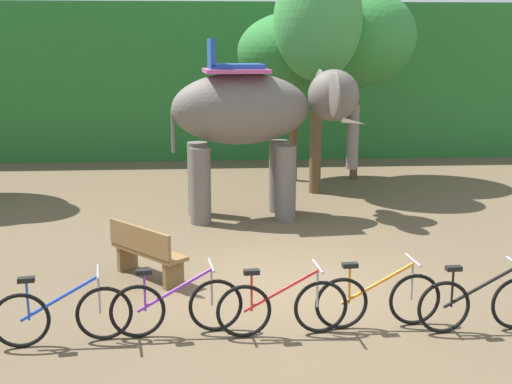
# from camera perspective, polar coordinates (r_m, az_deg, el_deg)

# --- Properties ---
(ground_plane) EXTENTS (80.00, 80.00, 0.00)m
(ground_plane) POSITION_cam_1_polar(r_m,az_deg,el_deg) (10.33, 3.11, -8.23)
(ground_plane) COLOR brown
(foliage_hedge) EXTENTS (36.00, 6.00, 4.97)m
(foliage_hedge) POSITION_cam_1_polar(r_m,az_deg,el_deg) (24.26, -1.18, 9.74)
(foliage_hedge) COLOR #28702D
(foliage_hedge) RESTS_ON ground
(tree_center_left) EXTENTS (3.03, 3.03, 4.51)m
(tree_center_left) POSITION_cam_1_polar(r_m,az_deg,el_deg) (18.00, 3.32, 11.86)
(tree_center_left) COLOR brown
(tree_center_left) RESTS_ON ground
(tree_right) EXTENTS (2.13, 2.13, 5.70)m
(tree_right) POSITION_cam_1_polar(r_m,az_deg,el_deg) (16.49, 5.32, 14.35)
(tree_right) COLOR brown
(tree_right) RESTS_ON ground
(tree_center_right) EXTENTS (3.08, 3.08, 5.16)m
(tree_center_right) POSITION_cam_1_polar(r_m,az_deg,el_deg) (18.36, 8.72, 12.96)
(tree_center_right) COLOR brown
(tree_center_right) RESTS_ON ground
(elephant) EXTENTS (4.20, 2.09, 3.78)m
(elephant) POSITION_cam_1_polar(r_m,az_deg,el_deg) (14.08, 0.04, 6.59)
(elephant) COLOR #665E56
(elephant) RESTS_ON ground
(bike_blue) EXTENTS (1.70, 0.52, 0.92)m
(bike_blue) POSITION_cam_1_polar(r_m,az_deg,el_deg) (8.70, -16.26, -10.07)
(bike_blue) COLOR black
(bike_blue) RESTS_ON ground
(bike_purple) EXTENTS (1.70, 0.52, 0.92)m
(bike_purple) POSITION_cam_1_polar(r_m,az_deg,el_deg) (8.68, -6.82, -9.69)
(bike_purple) COLOR black
(bike_purple) RESTS_ON ground
(bike_red) EXTENTS (1.71, 0.52, 0.92)m
(bike_red) POSITION_cam_1_polar(r_m,az_deg,el_deg) (8.60, 2.27, -9.82)
(bike_red) COLOR black
(bike_red) RESTS_ON ground
(bike_orange) EXTENTS (1.71, 0.52, 0.92)m
(bike_orange) POSITION_cam_1_polar(r_m,az_deg,el_deg) (8.98, 10.43, -9.03)
(bike_orange) COLOR black
(bike_orange) RESTS_ON ground
(bike_black) EXTENTS (1.71, 0.52, 0.92)m
(bike_black) POSITION_cam_1_polar(r_m,az_deg,el_deg) (9.19, 18.68, -9.01)
(bike_black) COLOR black
(bike_black) RESTS_ON ground
(wooden_bench) EXTENTS (1.31, 1.39, 0.89)m
(wooden_bench) POSITION_cam_1_polar(r_m,az_deg,el_deg) (10.68, -9.45, -4.96)
(wooden_bench) COLOR brown
(wooden_bench) RESTS_ON ground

